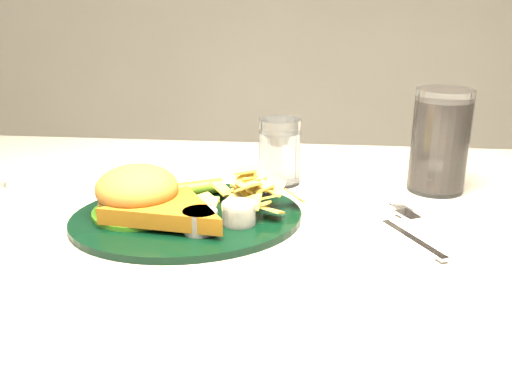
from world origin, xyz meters
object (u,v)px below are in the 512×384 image
water_glass (280,151)px  fork_napkin (412,236)px  dinner_plate (186,197)px  cola_glass (440,141)px

water_glass → fork_napkin: size_ratio=0.66×
fork_napkin → dinner_plate: bearing=145.8°
cola_glass → dinner_plate: bearing=-155.3°
cola_glass → water_glass: bearing=178.0°
dinner_plate → cola_glass: 0.39m
dinner_plate → fork_napkin: bearing=-24.1°
dinner_plate → cola_glass: size_ratio=1.98×
dinner_plate → water_glass: (0.11, 0.17, 0.02)m
dinner_plate → cola_glass: cola_glass is taller
dinner_plate → water_glass: water_glass is taller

